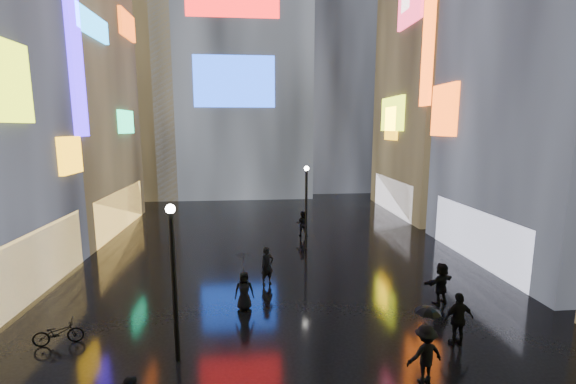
{
  "coord_description": "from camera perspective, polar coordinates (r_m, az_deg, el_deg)",
  "views": [
    {
      "loc": [
        -1.39,
        -2.78,
        7.49
      ],
      "look_at": [
        0.0,
        12.0,
        5.0
      ],
      "focal_mm": 24.0,
      "sensor_mm": 36.0,
      "label": 1
    }
  ],
  "objects": [
    {
      "name": "tower_main",
      "position": [
        48.7,
        -7.83,
        25.56
      ],
      "size": [
        16.0,
        14.2,
        42.0
      ],
      "color": "black",
      "rests_on": "ground"
    },
    {
      "name": "pedestrian_3",
      "position": [
        15.21,
        23.93,
        -16.83
      ],
      "size": [
        1.15,
        0.56,
        1.9
      ],
      "primitive_type": "imported",
      "rotation": [
        0.0,
        0.0,
        3.23
      ],
      "color": "black",
      "rests_on": "ground"
    },
    {
      "name": "lamp_near",
      "position": [
        12.83,
        -16.57,
        -11.65
      ],
      "size": [
        0.3,
        0.3,
        5.2
      ],
      "color": "black",
      "rests_on": "ground"
    },
    {
      "name": "ground",
      "position": [
        24.02,
        -1.81,
        -8.65
      ],
      "size": [
        140.0,
        140.0,
        0.0
      ],
      "primitive_type": "plane",
      "color": "black",
      "rests_on": "ground"
    },
    {
      "name": "bicycle",
      "position": [
        16.38,
        -30.89,
        -17.46
      ],
      "size": [
        1.71,
        0.89,
        0.85
      ],
      "primitive_type": "imported",
      "rotation": [
        0.0,
        0.0,
        1.78
      ],
      "color": "black",
      "rests_on": "ground"
    },
    {
      "name": "umbrella_1",
      "position": [
        12.4,
        19.98,
        -16.89
      ],
      "size": [
        0.94,
        0.94,
        0.63
      ],
      "primitive_type": "imported",
      "rotation": [
        0.0,
        0.0,
        5.1
      ],
      "color": "black",
      "rests_on": "pedestrian_2"
    },
    {
      "name": "building_right_far",
      "position": [
        37.66,
        23.48,
        18.68
      ],
      "size": [
        10.28,
        12.0,
        28.0
      ],
      "color": "black",
      "rests_on": "ground"
    },
    {
      "name": "tower_flank_right",
      "position": [
        50.78,
        6.96,
        20.25
      ],
      "size": [
        12.0,
        12.0,
        34.0
      ],
      "primitive_type": "cube",
      "color": "black",
      "rests_on": "ground"
    },
    {
      "name": "pedestrian_5",
      "position": [
        18.16,
        21.73,
        -12.45
      ],
      "size": [
        1.75,
        1.19,
        1.81
      ],
      "primitive_type": "imported",
      "rotation": [
        0.0,
        0.0,
        3.57
      ],
      "color": "black",
      "rests_on": "ground"
    },
    {
      "name": "pedestrian_4",
      "position": [
        16.54,
        -6.51,
        -14.34
      ],
      "size": [
        0.84,
        0.58,
        1.63
      ],
      "primitive_type": "imported",
      "rotation": [
        0.0,
        0.0,
        0.08
      ],
      "color": "black",
      "rests_on": "ground"
    },
    {
      "name": "lamp_far",
      "position": [
        23.65,
        2.72,
        -1.57
      ],
      "size": [
        0.3,
        0.3,
        5.2
      ],
      "color": "black",
      "rests_on": "ground"
    },
    {
      "name": "umbrella_2",
      "position": [
        16.08,
        -6.59,
        -10.35
      ],
      "size": [
        1.16,
        1.17,
        0.82
      ],
      "primitive_type": "imported",
      "rotation": [
        0.0,
        0.0,
        0.37
      ],
      "color": "black",
      "rests_on": "pedestrian_4"
    },
    {
      "name": "pedestrian_2",
      "position": [
        12.97,
        19.66,
        -21.67
      ],
      "size": [
        1.25,
        0.85,
        1.78
      ],
      "primitive_type": "imported",
      "rotation": [
        0.0,
        0.0,
        3.32
      ],
      "color": "black",
      "rests_on": "ground"
    },
    {
      "name": "pedestrian_7",
      "position": [
        26.93,
        2.13,
        -4.69
      ],
      "size": [
        1.02,
        0.9,
        1.76
      ],
      "primitive_type": "imported",
      "rotation": [
        0.0,
        0.0,
        2.82
      ],
      "color": "black",
      "rests_on": "ground"
    },
    {
      "name": "building_left_far",
      "position": [
        32.46,
        -33.18,
        14.19
      ],
      "size": [
        10.28,
        12.0,
        22.0
      ],
      "color": "black",
      "rests_on": "ground"
    },
    {
      "name": "pedestrian_6",
      "position": [
        18.85,
        -3.1,
        -10.87
      ],
      "size": [
        0.81,
        0.71,
        1.85
      ],
      "primitive_type": "imported",
      "rotation": [
        0.0,
        0.0,
        0.51
      ],
      "color": "black",
      "rests_on": "ground"
    },
    {
      "name": "tower_flank_left",
      "position": [
        46.85,
        -21.8,
        15.62
      ],
      "size": [
        10.0,
        10.0,
        26.0
      ],
      "primitive_type": "cube",
      "color": "black",
      "rests_on": "ground"
    }
  ]
}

